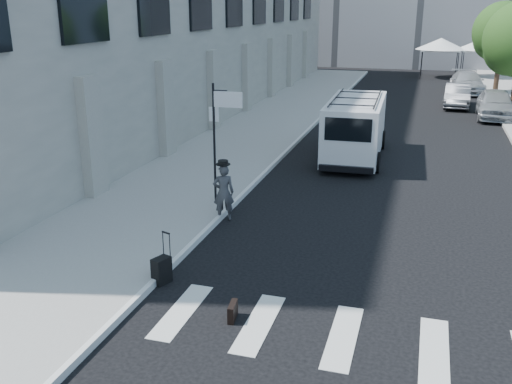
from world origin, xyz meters
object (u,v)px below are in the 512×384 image
Objects in this scene: businessman at (224,193)px; briefcase at (233,311)px; parked_car_b at (457,96)px; parked_car_c at (467,82)px; suitcase at (162,270)px; parked_car_a at (496,104)px; cargo_van at (356,127)px.

businessman is 3.67× the size of briefcase.
businessman is 22.62m from parked_car_b.
businessman is 0.40× the size of parked_car_b.
parked_car_c reaches higher than parked_car_b.
parked_car_b is at bearing -101.68° from parked_car_c.
briefcase is 2.21m from suitcase.
parked_car_a reaches higher than briefcase.
parked_car_a is at bearing -137.88° from businessman.
briefcase is at bearing -103.99° from parked_car_c.
parked_car_c is (7.73, 27.70, -0.09)m from businessman.
parked_car_b is at bearing 95.27° from suitcase.
businessman reaches higher than suitcase.
suitcase is 32.63m from parked_car_c.
parked_car_c is (5.13, 19.65, -0.48)m from cargo_van.
businessman is at bearing -109.59° from parked_car_c.
briefcase is 0.09× the size of parked_car_c.
parked_car_a is 0.92× the size of parked_car_c.
businessman is at bearing 104.56° from briefcase.
businessman is 8.47m from cargo_van.
suitcase is 0.25× the size of parked_car_a.
parked_car_c is (0.83, 6.16, 0.05)m from parked_car_b.
parked_car_a reaches higher than parked_car_c.
businessman is 5.41m from briefcase.
businessman is at bearing -113.68° from parked_car_a.
businessman is 20.32m from parked_car_a.
suitcase reaches higher than briefcase.
cargo_van is at bearing -130.46° from businessman.
suitcase is 12.36m from cargo_van.
businessman is 1.42× the size of suitcase.
parked_car_c is (7.73, 31.70, 0.41)m from suitcase.
cargo_van is 1.53× the size of parked_car_b.
parked_car_b is (-1.80, 3.18, -0.11)m from parked_car_a.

